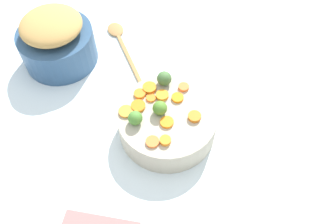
% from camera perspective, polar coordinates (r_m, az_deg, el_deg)
% --- Properties ---
extents(tabletop, '(2.40, 2.40, 0.02)m').
position_cam_1_polar(tabletop, '(1.03, 0.56, -2.61)').
color(tabletop, silver).
rests_on(tabletop, ground).
extents(serving_bowl_carrots, '(0.27, 0.27, 0.08)m').
position_cam_1_polar(serving_bowl_carrots, '(0.98, 0.00, -1.73)').
color(serving_bowl_carrots, '#B5AB95').
rests_on(serving_bowl_carrots, tabletop).
extents(metal_pot, '(0.23, 0.23, 0.11)m').
position_cam_1_polar(metal_pot, '(1.19, -17.02, 9.93)').
color(metal_pot, '#2E4F75').
rests_on(metal_pot, tabletop).
extents(stuffing_mound, '(0.18, 0.18, 0.06)m').
position_cam_1_polar(stuffing_mound, '(1.14, -18.09, 12.96)').
color(stuffing_mound, tan).
rests_on(stuffing_mound, metal_pot).
extents(carrot_slice_0, '(0.05, 0.05, 0.01)m').
position_cam_1_polar(carrot_slice_0, '(0.99, -2.96, 3.83)').
color(carrot_slice_0, orange).
rests_on(carrot_slice_0, serving_bowl_carrots).
extents(carrot_slice_1, '(0.04, 0.04, 0.01)m').
position_cam_1_polar(carrot_slice_1, '(0.90, -2.48, -4.74)').
color(carrot_slice_1, orange).
rests_on(carrot_slice_1, serving_bowl_carrots).
extents(carrot_slice_2, '(0.04, 0.04, 0.01)m').
position_cam_1_polar(carrot_slice_2, '(0.99, 2.50, 3.96)').
color(carrot_slice_2, orange).
rests_on(carrot_slice_2, serving_bowl_carrots).
extents(carrot_slice_3, '(0.05, 0.05, 0.01)m').
position_cam_1_polar(carrot_slice_3, '(0.95, -6.68, 0.08)').
color(carrot_slice_3, orange).
rests_on(carrot_slice_3, serving_bowl_carrots).
extents(carrot_slice_4, '(0.05, 0.05, 0.01)m').
position_cam_1_polar(carrot_slice_4, '(0.93, -0.19, -1.63)').
color(carrot_slice_4, orange).
rests_on(carrot_slice_4, serving_bowl_carrots).
extents(carrot_slice_5, '(0.04, 0.04, 0.01)m').
position_cam_1_polar(carrot_slice_5, '(0.96, -4.75, 0.95)').
color(carrot_slice_5, orange).
rests_on(carrot_slice_5, serving_bowl_carrots).
extents(carrot_slice_6, '(0.05, 0.05, 0.01)m').
position_cam_1_polar(carrot_slice_6, '(0.94, 4.22, -0.74)').
color(carrot_slice_6, orange).
rests_on(carrot_slice_6, serving_bowl_carrots).
extents(carrot_slice_7, '(0.04, 0.04, 0.01)m').
position_cam_1_polar(carrot_slice_7, '(0.97, -2.71, 2.23)').
color(carrot_slice_7, orange).
rests_on(carrot_slice_7, serving_bowl_carrots).
extents(carrot_slice_8, '(0.04, 0.04, 0.01)m').
position_cam_1_polar(carrot_slice_8, '(0.97, -0.93, 2.66)').
color(carrot_slice_8, orange).
rests_on(carrot_slice_8, serving_bowl_carrots).
extents(carrot_slice_9, '(0.04, 0.04, 0.01)m').
position_cam_1_polar(carrot_slice_9, '(0.97, 1.52, 2.28)').
color(carrot_slice_9, orange).
rests_on(carrot_slice_9, serving_bowl_carrots).
extents(carrot_slice_10, '(0.03, 0.03, 0.01)m').
position_cam_1_polar(carrot_slice_10, '(0.90, -0.43, -4.55)').
color(carrot_slice_10, orange).
rests_on(carrot_slice_10, serving_bowl_carrots).
extents(carrot_slice_11, '(0.04, 0.04, 0.01)m').
position_cam_1_polar(carrot_slice_11, '(0.98, -4.50, 2.88)').
color(carrot_slice_11, orange).
rests_on(carrot_slice_11, serving_bowl_carrots).
extents(brussels_sprout_0, '(0.04, 0.04, 0.04)m').
position_cam_1_polar(brussels_sprout_0, '(0.99, -0.61, 5.33)').
color(brussels_sprout_0, '#456C37').
rests_on(brussels_sprout_0, serving_bowl_carrots).
extents(brussels_sprout_1, '(0.04, 0.04, 0.04)m').
position_cam_1_polar(brussels_sprout_1, '(0.93, -1.30, 0.62)').
color(brussels_sprout_1, '#51832C').
rests_on(brussels_sprout_1, serving_bowl_carrots).
extents(brussels_sprout_2, '(0.04, 0.04, 0.04)m').
position_cam_1_polar(brussels_sprout_2, '(0.92, -5.23, -0.96)').
color(brussels_sprout_2, '#4B8532').
rests_on(brussels_sprout_2, serving_bowl_carrots).
extents(wooden_spoon, '(0.31, 0.17, 0.01)m').
position_cam_1_polar(wooden_spoon, '(1.25, -7.52, 11.19)').
color(wooden_spoon, '#AB7A44').
rests_on(wooden_spoon, tabletop).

